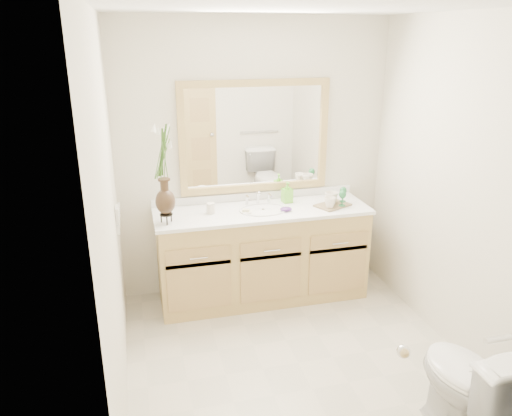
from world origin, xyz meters
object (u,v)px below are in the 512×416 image
object	(u,v)px
tumbler	(211,208)
soap_bottle	(287,193)
toilet	(471,388)
flower_vase	(163,160)
tray	(333,205)

from	to	relation	value
tumbler	soap_bottle	bearing A→B (deg)	9.69
toilet	flower_vase	distance (m)	2.56
toilet	tumbler	world-z (taller)	tumbler
toilet	flower_vase	world-z (taller)	flower_vase
tray	soap_bottle	bearing A→B (deg)	126.09
toilet	tray	size ratio (longest dim) A/B	2.58
flower_vase	toilet	bearing A→B (deg)	-49.96
tumbler	soap_bottle	distance (m)	0.72
soap_bottle	tumbler	bearing A→B (deg)	-177.04
tumbler	soap_bottle	world-z (taller)	soap_bottle
tumbler	toilet	bearing A→B (deg)	-59.59
toilet	tumbler	distance (m)	2.31
tray	flower_vase	bearing A→B (deg)	157.89
flower_vase	tumbler	distance (m)	0.62
toilet	tumbler	size ratio (longest dim) A/B	8.43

